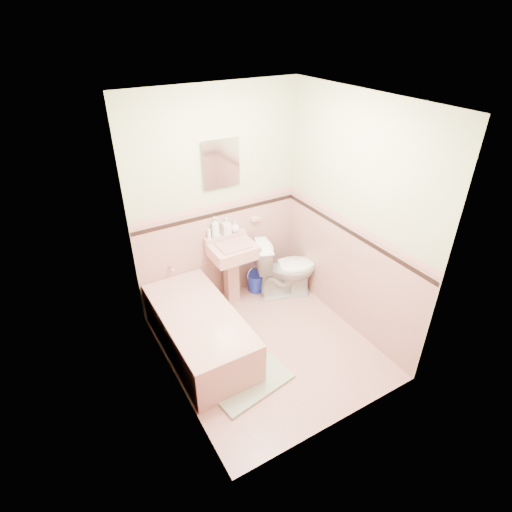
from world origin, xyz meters
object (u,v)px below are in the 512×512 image
soap_bottle_right (235,227)px  toilet (286,268)px  medicine_cabinet (221,163)px  shoe (248,378)px  soap_bottle_left (215,227)px  sink (234,275)px  soap_bottle_mid (226,226)px  bucket (256,282)px  bathtub (200,332)px

soap_bottle_right → toilet: soap_bottle_right is taller
medicine_cabinet → shoe: medicine_cabinet is taller
soap_bottle_left → sink: bearing=-56.3°
sink → soap_bottle_left: 0.62m
sink → soap_bottle_mid: (0.02, 0.18, 0.56)m
soap_bottle_mid → shoe: 1.71m
bucket → sink: bearing=-166.3°
soap_bottle_mid → bucket: (0.34, -0.09, -0.84)m
bathtub → shoe: bathtub is taller
sink → soap_bottle_right: bearing=54.6°
sink → soap_bottle_left: bearing=123.7°
toilet → shoe: size_ratio=4.68×
soap_bottle_left → soap_bottle_right: bearing=0.0°
medicine_cabinet → soap_bottle_right: (0.13, -0.03, -0.77)m
bathtub → soap_bottle_mid: size_ratio=7.20×
medicine_cabinet → shoe: (-0.47, -1.40, -1.64)m
soap_bottle_right → soap_bottle_left: bearing=180.0°
soap_bottle_left → soap_bottle_mid: (0.14, 0.00, -0.02)m
bucket → soap_bottle_right: bearing=158.3°
soap_bottle_left → toilet: (0.76, -0.33, -0.61)m
soap_bottle_left → soap_bottle_right: (0.25, 0.00, -0.06)m
medicine_cabinet → soap_bottle_right: medicine_cabinet is taller
bathtub → toilet: bearing=15.9°
bathtub → medicine_cabinet: (0.68, 0.74, 1.47)m
soap_bottle_mid → toilet: (0.62, -0.33, -0.59)m
toilet → bucket: bearing=68.7°
bucket → toilet: bearing=-40.7°
bathtub → soap_bottle_mid: soap_bottle_mid is taller
bathtub → soap_bottle_right: soap_bottle_right is taller
bathtub → soap_bottle_left: (0.56, 0.71, 0.76)m
soap_bottle_right → bucket: 0.85m
bathtub → soap_bottle_left: size_ratio=6.04×
medicine_cabinet → bathtub: bearing=-132.6°
soap_bottle_right → shoe: bearing=-113.7°
sink → toilet: sink is taller
medicine_cabinet → soap_bottle_mid: (0.02, -0.03, -0.73)m
sink → bathtub: bearing=-142.1°
bathtub → soap_bottle_right: bearing=41.3°
soap_bottle_right → toilet: (0.51, -0.33, -0.55)m
soap_bottle_left → soap_bottle_mid: bearing=0.0°
medicine_cabinet → soap_bottle_mid: size_ratio=2.36×
sink → medicine_cabinet: medicine_cabinet is taller
soap_bottle_right → shoe: 1.73m
soap_bottle_right → shoe: (-0.60, -1.37, -0.87)m
soap_bottle_left → bathtub: bearing=-128.3°
soap_bottle_left → toilet: bearing=-23.7°
sink → soap_bottle_left: (-0.12, 0.18, 0.58)m
soap_bottle_mid → shoe: bearing=-109.7°
soap_bottle_mid → bucket: soap_bottle_mid is taller
soap_bottle_left → bucket: soap_bottle_left is taller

